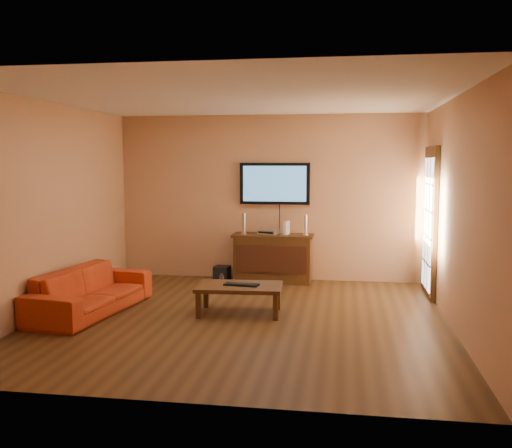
% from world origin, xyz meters
% --- Properties ---
extents(ground_plane, '(5.00, 5.00, 0.00)m').
position_xyz_m(ground_plane, '(0.00, 0.00, 0.00)').
color(ground_plane, '#3A2410').
rests_on(ground_plane, ground).
extents(room_walls, '(5.00, 5.00, 5.00)m').
position_xyz_m(room_walls, '(0.00, 0.62, 1.69)').
color(room_walls, tan).
rests_on(room_walls, ground).
extents(french_door, '(0.07, 1.02, 2.22)m').
position_xyz_m(french_door, '(2.46, 1.70, 1.05)').
color(french_door, '#38200C').
rests_on(french_door, ground).
extents(media_console, '(1.29, 0.49, 0.78)m').
position_xyz_m(media_console, '(0.10, 2.25, 0.39)').
color(media_console, '#38200C').
rests_on(media_console, ground).
extents(television, '(1.15, 0.08, 0.68)m').
position_xyz_m(television, '(0.10, 2.45, 1.58)').
color(television, black).
rests_on(television, ground).
extents(coffee_table, '(1.12, 0.71, 0.37)m').
position_xyz_m(coffee_table, '(-0.08, 0.25, 0.33)').
color(coffee_table, '#38200C').
rests_on(coffee_table, ground).
extents(sofa, '(0.81, 2.01, 0.76)m').
position_xyz_m(sofa, '(-1.99, 0.02, 0.38)').
color(sofa, '#B33513').
rests_on(sofa, ground).
extents(speaker_left, '(0.09, 0.09, 0.34)m').
position_xyz_m(speaker_left, '(-0.37, 2.22, 0.93)').
color(speaker_left, silver).
rests_on(speaker_left, media_console).
extents(speaker_right, '(0.09, 0.09, 0.33)m').
position_xyz_m(speaker_right, '(0.63, 2.24, 0.93)').
color(speaker_right, silver).
rests_on(speaker_right, media_console).
extents(av_receiver, '(0.37, 0.32, 0.07)m').
position_xyz_m(av_receiver, '(0.04, 2.27, 0.81)').
color(av_receiver, silver).
rests_on(av_receiver, media_console).
extents(game_console, '(0.09, 0.17, 0.22)m').
position_xyz_m(game_console, '(0.32, 2.26, 0.89)').
color(game_console, white).
rests_on(game_console, media_console).
extents(subwoofer, '(0.27, 0.27, 0.24)m').
position_xyz_m(subwoofer, '(-0.74, 2.23, 0.12)').
color(subwoofer, black).
rests_on(subwoofer, ground).
extents(bottle, '(0.07, 0.07, 0.20)m').
position_xyz_m(bottle, '(-0.66, 1.84, 0.09)').
color(bottle, white).
rests_on(bottle, ground).
extents(keyboard, '(0.46, 0.21, 0.03)m').
position_xyz_m(keyboard, '(-0.05, 0.23, 0.39)').
color(keyboard, black).
rests_on(keyboard, coffee_table).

